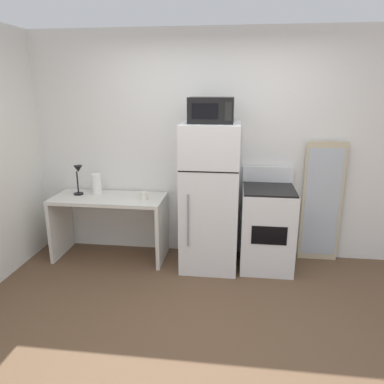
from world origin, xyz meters
The scene contains 10 objects.
ground_plane centered at (0.00, 0.00, 0.00)m, with size 12.00×12.00×0.00m, color brown.
wall_back_white centered at (0.00, 1.70, 1.30)m, with size 5.00×0.10×2.60m, color white.
desk centered at (-1.20, 1.35, 0.53)m, with size 1.29×0.57×0.75m.
desk_lamp centered at (-1.56, 1.38, 0.99)m, with size 0.14×0.12×0.35m.
paper_towel_roll centered at (-1.38, 1.46, 0.87)m, with size 0.11×0.11×0.24m, color white.
coffee_mug centered at (-0.76, 1.29, 0.80)m, with size 0.08×0.08×0.10m, color white.
refrigerator centered at (-0.02, 1.30, 0.81)m, with size 0.62×0.68×1.61m.
microwave centered at (-0.02, 1.28, 1.74)m, with size 0.46×0.35×0.26m.
oven_range centered at (0.62, 1.33, 0.47)m, with size 0.57×0.61×1.10m.
leaning_mirror centered at (1.24, 1.59, 0.70)m, with size 0.44×0.03×1.40m.
Camera 1 is at (0.27, -2.56, 1.97)m, focal length 34.37 mm.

